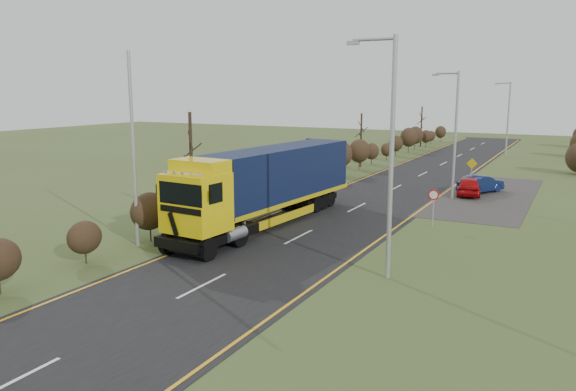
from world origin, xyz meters
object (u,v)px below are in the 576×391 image
(car_blue_sedan, at_px, (481,184))
(streetlight_near, at_px, (389,148))
(lorry, at_px, (266,182))
(speed_sign, at_px, (433,202))
(car_red_hatchback, at_px, (469,186))

(car_blue_sedan, height_order, streetlight_near, streetlight_near)
(streetlight_near, bearing_deg, car_blue_sedan, 89.36)
(lorry, xyz_separation_m, car_blue_sedan, (8.64, 15.46, -1.75))
(speed_sign, bearing_deg, car_red_hatchback, 90.07)
(car_blue_sedan, xyz_separation_m, streetlight_near, (-0.23, -20.81, 4.42))
(streetlight_near, bearing_deg, car_red_hatchback, 90.98)
(car_red_hatchback, relative_size, car_blue_sedan, 1.01)
(car_blue_sedan, distance_m, speed_sign, 11.85)
(lorry, height_order, streetlight_near, streetlight_near)
(car_blue_sedan, bearing_deg, streetlight_near, 116.09)
(car_red_hatchback, height_order, speed_sign, speed_sign)
(car_blue_sedan, height_order, speed_sign, speed_sign)
(car_blue_sedan, bearing_deg, car_red_hatchback, 93.31)
(car_red_hatchback, height_order, streetlight_near, streetlight_near)
(streetlight_near, xyz_separation_m, speed_sign, (-0.32, 9.00, -3.65))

